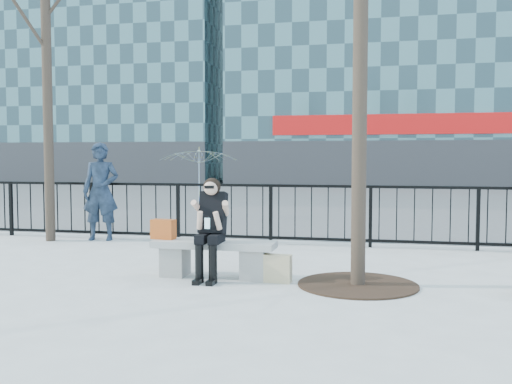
# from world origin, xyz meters

# --- Properties ---
(ground) EXTENTS (120.00, 120.00, 0.00)m
(ground) POSITION_xyz_m (0.00, 0.00, 0.00)
(ground) COLOR #A09F9B
(ground) RESTS_ON ground
(street_surface) EXTENTS (60.00, 23.00, 0.01)m
(street_surface) POSITION_xyz_m (0.00, 15.00, 0.00)
(street_surface) COLOR #474747
(street_surface) RESTS_ON ground
(railing) EXTENTS (14.00, 0.06, 1.10)m
(railing) POSITION_xyz_m (0.00, 3.00, 0.55)
(railing) COLOR black
(railing) RESTS_ON ground
(building_left) EXTENTS (16.20, 10.20, 22.60)m
(building_left) POSITION_xyz_m (-15.00, 27.00, 11.30)
(building_left) COLOR #466C70
(building_left) RESTS_ON ground
(tree_grate) EXTENTS (1.50, 1.50, 0.02)m
(tree_grate) POSITION_xyz_m (1.90, -0.10, 0.01)
(tree_grate) COLOR black
(tree_grate) RESTS_ON ground
(bench_main) EXTENTS (1.65, 0.46, 0.49)m
(bench_main) POSITION_xyz_m (0.00, 0.00, 0.30)
(bench_main) COLOR slate
(bench_main) RESTS_ON ground
(seated_woman) EXTENTS (0.50, 0.64, 1.34)m
(seated_woman) POSITION_xyz_m (0.00, -0.16, 0.67)
(seated_woman) COLOR black
(seated_woman) RESTS_ON ground
(handbag) EXTENTS (0.34, 0.19, 0.27)m
(handbag) POSITION_xyz_m (-0.72, 0.02, 0.62)
(handbag) COLOR #B54816
(handbag) RESTS_ON bench_main
(shopping_bag) EXTENTS (0.39, 0.18, 0.36)m
(shopping_bag) POSITION_xyz_m (0.87, -0.13, 0.18)
(shopping_bag) COLOR #CFB792
(shopping_bag) RESTS_ON ground
(standing_man) EXTENTS (0.77, 0.58, 1.89)m
(standing_man) POSITION_xyz_m (-3.10, 2.80, 0.94)
(standing_man) COLOR black
(standing_man) RESTS_ON ground
(vendor_umbrella) EXTENTS (2.53, 2.56, 1.87)m
(vendor_umbrella) POSITION_xyz_m (-2.46, 6.94, 0.93)
(vendor_umbrella) COLOR yellow
(vendor_umbrella) RESTS_ON ground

